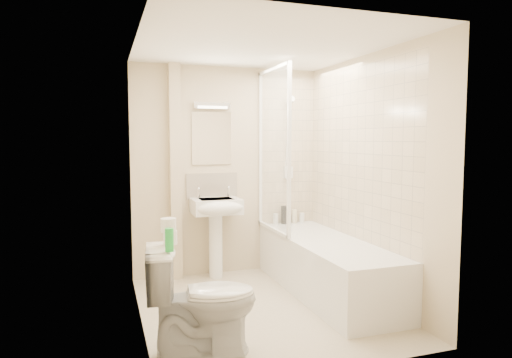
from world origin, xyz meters
name	(u,v)px	position (x,y,z in m)	size (l,w,h in m)	color
floor	(263,308)	(0.00, 0.00, 0.00)	(2.50, 2.50, 0.00)	beige
wall_back	(228,171)	(0.00, 1.25, 1.20)	(2.20, 0.02, 2.40)	beige
wall_left	(139,184)	(-1.10, 0.00, 1.20)	(0.02, 2.50, 2.40)	beige
wall_right	(368,177)	(1.10, 0.00, 1.20)	(0.02, 2.50, 2.40)	beige
ceiling	(263,46)	(0.00, 0.00, 2.40)	(2.20, 2.50, 0.02)	white
tile_back	(287,151)	(0.75, 1.24, 1.42)	(0.70, 0.01, 1.75)	beige
tile_right	(357,154)	(1.09, 0.20, 1.42)	(0.01, 2.10, 1.75)	beige
pipe_boxing	(175,173)	(-0.62, 1.19, 1.20)	(0.12, 0.12, 2.40)	beige
splashback	(212,186)	(-0.19, 1.24, 1.03)	(0.60, 0.01, 0.30)	beige
mirror	(212,138)	(-0.19, 1.24, 1.58)	(0.46, 0.01, 0.60)	white
strip_light	(212,106)	(-0.19, 1.22, 1.95)	(0.42, 0.07, 0.07)	silver
bathtub	(326,265)	(0.75, 0.20, 0.29)	(0.70, 2.10, 0.55)	white
shower_screen	(273,150)	(0.40, 0.80, 1.45)	(0.04, 0.92, 1.80)	white
shower_fixture	(289,141)	(0.75, 1.19, 1.55)	(0.10, 0.16, 0.99)	white
pedestal_sink	(217,215)	(-0.19, 1.01, 0.73)	(0.54, 0.49, 1.03)	white
bottle_white_a	(276,219)	(0.57, 1.16, 0.61)	(0.06, 0.06, 0.13)	white
bottle_black_b	(284,215)	(0.67, 1.16, 0.66)	(0.07, 0.07, 0.22)	black
bottle_blue	(288,219)	(0.73, 1.16, 0.61)	(0.06, 0.06, 0.11)	#12164E
bottle_cream	(294,216)	(0.81, 1.16, 0.63)	(0.07, 0.07, 0.16)	beige
bottle_white_b	(302,218)	(0.91, 1.16, 0.61)	(0.06, 0.06, 0.12)	white
toilet	(202,299)	(-0.72, -0.70, 0.40)	(0.84, 0.54, 0.81)	white
toilet_roll_lower	(170,238)	(-0.93, -0.60, 0.86)	(0.10, 0.10, 0.10)	white
toilet_roll_upper	(168,225)	(-0.95, -0.63, 0.96)	(0.11, 0.11, 0.10)	white
green_bottle	(169,240)	(-0.97, -0.81, 0.89)	(0.06, 0.06, 0.16)	green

